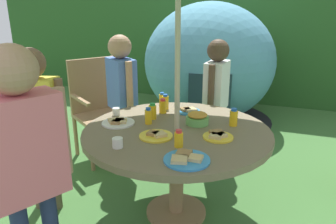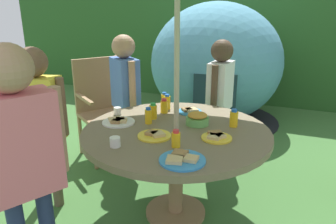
% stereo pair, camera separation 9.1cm
% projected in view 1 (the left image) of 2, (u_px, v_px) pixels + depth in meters
% --- Properties ---
extents(ground_plane, '(10.00, 10.00, 0.02)m').
position_uv_depth(ground_plane, '(176.00, 214.00, 2.42)').
color(ground_plane, '#3D6B33').
extents(hedge_backdrop, '(9.00, 0.70, 1.91)m').
position_uv_depth(hedge_backdrop, '(242.00, 41.00, 5.25)').
color(hedge_backdrop, '#285623').
rests_on(hedge_backdrop, ground_plane).
extents(garden_table, '(1.30, 1.30, 0.69)m').
position_uv_depth(garden_table, '(177.00, 142.00, 2.23)').
color(garden_table, '#93704C').
rests_on(garden_table, ground_plane).
extents(wooden_chair, '(0.68, 0.69, 1.00)m').
position_uv_depth(wooden_chair, '(100.00, 103.00, 3.25)').
color(wooden_chair, '#93704C').
rests_on(wooden_chair, ground_plane).
extents(dome_tent, '(2.12, 2.12, 1.57)m').
position_uv_depth(dome_tent, '(209.00, 64.00, 4.22)').
color(dome_tent, teal).
rests_on(dome_tent, ground_plane).
extents(child_in_white_shirt, '(0.21, 0.41, 1.21)m').
position_uv_depth(child_in_white_shirt, '(216.00, 86.00, 3.02)').
color(child_in_white_shirt, navy).
rests_on(child_in_white_shirt, ground_plane).
extents(child_in_blue_shirt, '(0.37, 0.35, 1.26)m').
position_uv_depth(child_in_blue_shirt, '(122.00, 84.00, 2.96)').
color(child_in_blue_shirt, brown).
rests_on(child_in_blue_shirt, ground_plane).
extents(child_in_yellow_shirt, '(0.41, 0.25, 1.24)m').
position_uv_depth(child_in_yellow_shirt, '(36.00, 111.00, 2.24)').
color(child_in_yellow_shirt, brown).
rests_on(child_in_yellow_shirt, ground_plane).
extents(child_in_pink_shirt, '(0.33, 0.41, 1.35)m').
position_uv_depth(child_in_pink_shirt, '(24.00, 148.00, 1.49)').
color(child_in_pink_shirt, navy).
rests_on(child_in_pink_shirt, ground_plane).
extents(snack_bowl, '(0.17, 0.17, 0.09)m').
position_uv_depth(snack_bowl, '(197.00, 118.00, 2.28)').
color(snack_bowl, '#66B259').
rests_on(snack_bowl, garden_table).
extents(plate_mid_right, '(0.19, 0.19, 0.03)m').
position_uv_depth(plate_mid_right, '(188.00, 111.00, 2.55)').
color(plate_mid_right, '#338CD8').
rests_on(plate_mid_right, garden_table).
extents(plate_near_right, '(0.24, 0.24, 0.03)m').
position_uv_depth(plate_near_right, '(118.00, 122.00, 2.30)').
color(plate_near_right, white).
rests_on(plate_near_right, garden_table).
extents(plate_far_right, '(0.26, 0.26, 0.03)m').
position_uv_depth(plate_far_right, '(186.00, 159.00, 1.74)').
color(plate_far_right, '#338CD8').
rests_on(plate_far_right, garden_table).
extents(plate_far_left, '(0.20, 0.20, 0.03)m').
position_uv_depth(plate_far_left, '(218.00, 136.00, 2.05)').
color(plate_far_left, yellow).
rests_on(plate_far_left, garden_table).
extents(plate_center_back, '(0.22, 0.22, 0.03)m').
position_uv_depth(plate_center_back, '(156.00, 135.00, 2.06)').
color(plate_center_back, yellow).
rests_on(plate_center_back, garden_table).
extents(juice_bottle_near_left, '(0.05, 0.05, 0.12)m').
position_uv_depth(juice_bottle_near_left, '(148.00, 116.00, 2.28)').
color(juice_bottle_near_left, yellow).
rests_on(juice_bottle_near_left, garden_table).
extents(juice_bottle_center_front, '(0.05, 0.05, 0.11)m').
position_uv_depth(juice_bottle_center_front, '(162.00, 99.00, 2.72)').
color(juice_bottle_center_front, yellow).
rests_on(juice_bottle_center_front, garden_table).
extents(juice_bottle_mid_left, '(0.06, 0.06, 0.12)m').
position_uv_depth(juice_bottle_mid_left, '(163.00, 106.00, 2.52)').
color(juice_bottle_mid_left, yellow).
rests_on(juice_bottle_mid_left, garden_table).
extents(juice_bottle_front_edge, '(0.05, 0.05, 0.11)m').
position_uv_depth(juice_bottle_front_edge, '(179.00, 139.00, 1.91)').
color(juice_bottle_front_edge, yellow).
rests_on(juice_bottle_front_edge, garden_table).
extents(juice_bottle_back_edge, '(0.06, 0.06, 0.13)m').
position_uv_depth(juice_bottle_back_edge, '(234.00, 118.00, 2.25)').
color(juice_bottle_back_edge, yellow).
rests_on(juice_bottle_back_edge, garden_table).
extents(juice_bottle_spot_a, '(0.06, 0.06, 0.12)m').
position_uv_depth(juice_bottle_spot_a, '(153.00, 112.00, 2.39)').
color(juice_bottle_spot_a, yellow).
rests_on(juice_bottle_spot_a, garden_table).
extents(juice_bottle_spot_b, '(0.05, 0.05, 0.13)m').
position_uv_depth(juice_bottle_spot_b, '(165.00, 102.00, 2.62)').
color(juice_bottle_spot_b, yellow).
rests_on(juice_bottle_spot_b, garden_table).
extents(cup_near, '(0.06, 0.06, 0.06)m').
position_uv_depth(cup_near, '(116.00, 111.00, 2.48)').
color(cup_near, white).
rests_on(cup_near, garden_table).
extents(cup_far, '(0.06, 0.06, 0.06)m').
position_uv_depth(cup_far, '(118.00, 143.00, 1.90)').
color(cup_far, white).
rests_on(cup_far, garden_table).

